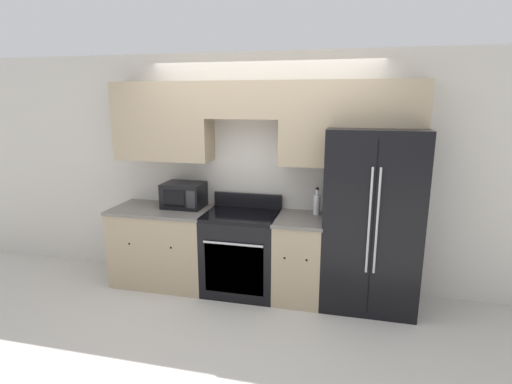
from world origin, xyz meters
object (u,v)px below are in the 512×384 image
at_px(refrigerator, 371,219).
at_px(microwave, 184,195).
at_px(oven_range, 242,252).
at_px(bottle, 317,204).

height_order(refrigerator, microwave, refrigerator).
bearing_deg(microwave, refrigerator, -1.95).
xyz_separation_m(oven_range, bottle, (0.79, 0.17, 0.56)).
distance_m(microwave, bottle, 1.50).
distance_m(oven_range, microwave, 0.93).
bearing_deg(refrigerator, microwave, 178.05).
bearing_deg(refrigerator, oven_range, -178.28).
relative_size(oven_range, bottle, 3.59).
bearing_deg(refrigerator, bottle, 167.31).
bearing_deg(bottle, oven_range, -168.12).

